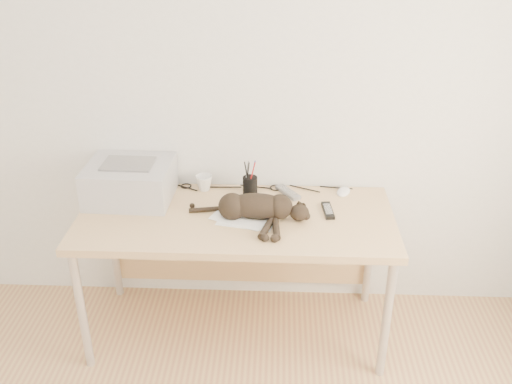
{
  "coord_description": "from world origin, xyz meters",
  "views": [
    {
      "loc": [
        0.21,
        -1.1,
        2.17
      ],
      "look_at": [
        0.1,
        1.34,
        0.9
      ],
      "focal_mm": 40.0,
      "sensor_mm": 36.0,
      "label": 1
    }
  ],
  "objects_px": {
    "printer": "(130,181)",
    "cat": "(254,208)",
    "desk": "(237,230)",
    "mug": "(204,183)",
    "mouse": "(344,190)",
    "pen_cup": "(250,186)"
  },
  "relations": [
    {
      "from": "printer",
      "to": "cat",
      "type": "distance_m",
      "value": 0.69
    },
    {
      "from": "desk",
      "to": "printer",
      "type": "xyz_separation_m",
      "value": [
        -0.57,
        0.08,
        0.23
      ]
    },
    {
      "from": "printer",
      "to": "mug",
      "type": "height_order",
      "value": "printer"
    },
    {
      "from": "mouse",
      "to": "printer",
      "type": "bearing_deg",
      "value": -152.58
    },
    {
      "from": "printer",
      "to": "mug",
      "type": "distance_m",
      "value": 0.4
    },
    {
      "from": "pen_cup",
      "to": "cat",
      "type": "bearing_deg",
      "value": -82.52
    },
    {
      "from": "printer",
      "to": "cat",
      "type": "height_order",
      "value": "printer"
    },
    {
      "from": "desk",
      "to": "mug",
      "type": "relative_size",
      "value": 17.51
    },
    {
      "from": "pen_cup",
      "to": "printer",
      "type": "bearing_deg",
      "value": -174.77
    },
    {
      "from": "desk",
      "to": "cat",
      "type": "bearing_deg",
      "value": -48.94
    },
    {
      "from": "mug",
      "to": "mouse",
      "type": "bearing_deg",
      "value": -0.13
    },
    {
      "from": "printer",
      "to": "mouse",
      "type": "bearing_deg",
      "value": 5.44
    },
    {
      "from": "desk",
      "to": "mouse",
      "type": "bearing_deg",
      "value": 18.69
    },
    {
      "from": "desk",
      "to": "cat",
      "type": "height_order",
      "value": "cat"
    },
    {
      "from": "pen_cup",
      "to": "mouse",
      "type": "bearing_deg",
      "value": 5.7
    },
    {
      "from": "desk",
      "to": "printer",
      "type": "distance_m",
      "value": 0.62
    },
    {
      "from": "printer",
      "to": "mug",
      "type": "xyz_separation_m",
      "value": [
        0.38,
        0.11,
        -0.06
      ]
    },
    {
      "from": "printer",
      "to": "pen_cup",
      "type": "xyz_separation_m",
      "value": [
        0.63,
        0.06,
        -0.04
      ]
    },
    {
      "from": "pen_cup",
      "to": "mug",
      "type": "bearing_deg",
      "value": 168.4
    },
    {
      "from": "cat",
      "to": "pen_cup",
      "type": "distance_m",
      "value": 0.25
    },
    {
      "from": "cat",
      "to": "mouse",
      "type": "distance_m",
      "value": 0.56
    },
    {
      "from": "cat",
      "to": "mug",
      "type": "bearing_deg",
      "value": 137.56
    }
  ]
}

